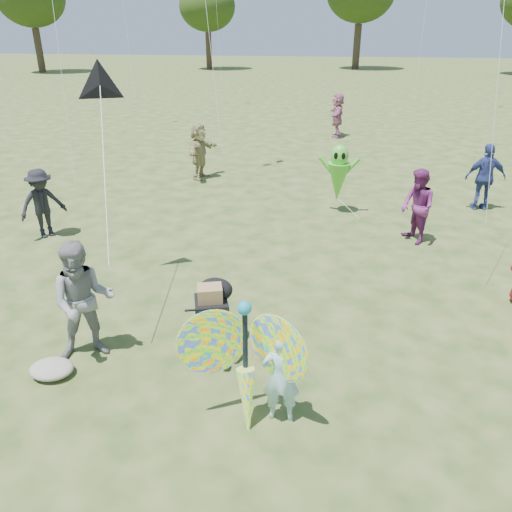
{
  "coord_description": "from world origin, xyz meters",
  "views": [
    {
      "loc": [
        0.97,
        -5.44,
        4.35
      ],
      "look_at": [
        -0.2,
        1.5,
        1.1
      ],
      "focal_mm": 35.0,
      "sensor_mm": 36.0,
      "label": 1
    }
  ],
  "objects_px": {
    "crowd_j": "(337,115)",
    "crowd_c": "(485,177)",
    "crowd_d": "(199,151)",
    "butterfly_kite": "(246,363)",
    "adult_man": "(84,302)",
    "crowd_e": "(417,207)",
    "alien_kite": "(338,175)",
    "child_girl": "(281,377)",
    "crowd_b": "(42,204)",
    "jogging_stroller": "(212,313)"
  },
  "relations": [
    {
      "from": "crowd_b",
      "to": "crowd_e",
      "type": "bearing_deg",
      "value": -44.56
    },
    {
      "from": "crowd_d",
      "to": "crowd_j",
      "type": "bearing_deg",
      "value": -16.19
    },
    {
      "from": "crowd_c",
      "to": "jogging_stroller",
      "type": "xyz_separation_m",
      "value": [
        -5.34,
        -7.21,
        -0.24
      ]
    },
    {
      "from": "child_girl",
      "to": "crowd_d",
      "type": "xyz_separation_m",
      "value": [
        -3.77,
        10.09,
        0.24
      ]
    },
    {
      "from": "crowd_b",
      "to": "crowd_e",
      "type": "relative_size",
      "value": 0.96
    },
    {
      "from": "crowd_d",
      "to": "crowd_e",
      "type": "height_order",
      "value": "crowd_d"
    },
    {
      "from": "butterfly_kite",
      "to": "alien_kite",
      "type": "relative_size",
      "value": 1.04
    },
    {
      "from": "butterfly_kite",
      "to": "alien_kite",
      "type": "bearing_deg",
      "value": 83.3
    },
    {
      "from": "crowd_j",
      "to": "jogging_stroller",
      "type": "relative_size",
      "value": 1.61
    },
    {
      "from": "jogging_stroller",
      "to": "alien_kite",
      "type": "xyz_separation_m",
      "value": [
        1.64,
        6.34,
        0.36
      ]
    },
    {
      "from": "alien_kite",
      "to": "crowd_c",
      "type": "bearing_deg",
      "value": 13.3
    },
    {
      "from": "crowd_c",
      "to": "crowd_d",
      "type": "xyz_separation_m",
      "value": [
        -7.97,
        1.62,
        -0.0
      ]
    },
    {
      "from": "crowd_d",
      "to": "butterfly_kite",
      "type": "xyz_separation_m",
      "value": [
        3.37,
        -10.18,
        -0.03
      ]
    },
    {
      "from": "jogging_stroller",
      "to": "alien_kite",
      "type": "bearing_deg",
      "value": 57.9
    },
    {
      "from": "adult_man",
      "to": "crowd_j",
      "type": "relative_size",
      "value": 0.98
    },
    {
      "from": "jogging_stroller",
      "to": "butterfly_kite",
      "type": "height_order",
      "value": "butterfly_kite"
    },
    {
      "from": "crowd_d",
      "to": "crowd_e",
      "type": "xyz_separation_m",
      "value": [
        6.0,
        -4.15,
        -0.03
      ]
    },
    {
      "from": "crowd_e",
      "to": "alien_kite",
      "type": "bearing_deg",
      "value": -158.7
    },
    {
      "from": "adult_man",
      "to": "alien_kite",
      "type": "distance_m",
      "value": 7.57
    },
    {
      "from": "crowd_b",
      "to": "butterfly_kite",
      "type": "xyz_separation_m",
      "value": [
        5.53,
        -4.96,
        0.04
      ]
    },
    {
      "from": "child_girl",
      "to": "crowd_e",
      "type": "distance_m",
      "value": 6.34
    },
    {
      "from": "adult_man",
      "to": "crowd_e",
      "type": "height_order",
      "value": "adult_man"
    },
    {
      "from": "adult_man",
      "to": "alien_kite",
      "type": "xyz_separation_m",
      "value": [
        3.36,
        6.78,
        0.08
      ]
    },
    {
      "from": "adult_man",
      "to": "crowd_c",
      "type": "distance_m",
      "value": 10.41
    },
    {
      "from": "crowd_c",
      "to": "butterfly_kite",
      "type": "bearing_deg",
      "value": 55.91
    },
    {
      "from": "crowd_e",
      "to": "alien_kite",
      "type": "height_order",
      "value": "alien_kite"
    },
    {
      "from": "jogging_stroller",
      "to": "butterfly_kite",
      "type": "bearing_deg",
      "value": -78.76
    },
    {
      "from": "adult_man",
      "to": "jogging_stroller",
      "type": "relative_size",
      "value": 1.58
    },
    {
      "from": "alien_kite",
      "to": "jogging_stroller",
      "type": "bearing_deg",
      "value": -104.53
    },
    {
      "from": "crowd_d",
      "to": "crowd_j",
      "type": "relative_size",
      "value": 0.94
    },
    {
      "from": "jogging_stroller",
      "to": "butterfly_kite",
      "type": "xyz_separation_m",
      "value": [
        0.74,
        -1.35,
        0.21
      ]
    },
    {
      "from": "adult_man",
      "to": "child_girl",
      "type": "bearing_deg",
      "value": -40.69
    },
    {
      "from": "crowd_j",
      "to": "crowd_c",
      "type": "bearing_deg",
      "value": 20.58
    },
    {
      "from": "crowd_c",
      "to": "crowd_d",
      "type": "relative_size",
      "value": 1.0
    },
    {
      "from": "adult_man",
      "to": "crowd_e",
      "type": "relative_size",
      "value": 1.09
    },
    {
      "from": "crowd_e",
      "to": "jogging_stroller",
      "type": "xyz_separation_m",
      "value": [
        -3.37,
        -4.67,
        -0.2
      ]
    },
    {
      "from": "child_girl",
      "to": "crowd_e",
      "type": "relative_size",
      "value": 0.75
    },
    {
      "from": "crowd_b",
      "to": "jogging_stroller",
      "type": "relative_size",
      "value": 1.39
    },
    {
      "from": "crowd_j",
      "to": "crowd_e",
      "type": "bearing_deg",
      "value": 6.63
    },
    {
      "from": "crowd_j",
      "to": "alien_kite",
      "type": "height_order",
      "value": "crowd_j"
    },
    {
      "from": "child_girl",
      "to": "crowd_j",
      "type": "distance_m",
      "value": 17.48
    },
    {
      "from": "crowd_c",
      "to": "jogging_stroller",
      "type": "height_order",
      "value": "crowd_c"
    },
    {
      "from": "crowd_d",
      "to": "alien_kite",
      "type": "distance_m",
      "value": 4.94
    },
    {
      "from": "adult_man",
      "to": "crowd_c",
      "type": "xyz_separation_m",
      "value": [
        7.06,
        7.65,
        -0.03
      ]
    },
    {
      "from": "adult_man",
      "to": "crowd_j",
      "type": "distance_m",
      "value": 16.95
    },
    {
      "from": "crowd_e",
      "to": "crowd_c",
      "type": "bearing_deg",
      "value": 117.37
    },
    {
      "from": "adult_man",
      "to": "crowd_c",
      "type": "bearing_deg",
      "value": 22.63
    },
    {
      "from": "crowd_d",
      "to": "crowd_e",
      "type": "distance_m",
      "value": 7.3
    },
    {
      "from": "adult_man",
      "to": "butterfly_kite",
      "type": "bearing_deg",
      "value": -44.94
    },
    {
      "from": "adult_man",
      "to": "alien_kite",
      "type": "bearing_deg",
      "value": 38.96
    }
  ]
}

